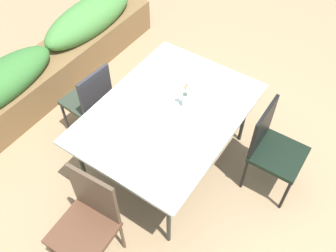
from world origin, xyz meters
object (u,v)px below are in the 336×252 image
object	(u,v)px
chair_far_side	(90,99)
planter_box	(52,60)
chair_near_right	(272,146)
dining_table	(168,115)
chair_end_left	(88,219)
flower_vase	(185,95)

from	to	relation	value
chair_far_side	planter_box	size ratio (longest dim) A/B	0.28
chair_far_side	chair_near_right	bearing A→B (deg)	-71.77
dining_table	planter_box	size ratio (longest dim) A/B	0.51
dining_table	chair_far_side	size ratio (longest dim) A/B	1.80
chair_end_left	chair_near_right	size ratio (longest dim) A/B	1.05
chair_end_left	planter_box	distance (m)	2.25
chair_end_left	planter_box	world-z (taller)	chair_end_left
chair_end_left	flower_vase	world-z (taller)	flower_vase
flower_vase	planter_box	world-z (taller)	flower_vase
dining_table	chair_far_side	world-z (taller)	chair_far_side
dining_table	planter_box	world-z (taller)	dining_table
chair_far_side	flower_vase	xyz separation A→B (m)	(0.23, -0.97, 0.40)
flower_vase	dining_table	bearing A→B (deg)	149.39
planter_box	dining_table	bearing A→B (deg)	-97.26
dining_table	chair_near_right	size ratio (longest dim) A/B	1.73
chair_far_side	flower_vase	bearing A→B (deg)	-72.70
chair_far_side	planter_box	distance (m)	0.99
chair_far_side	planter_box	bearing A→B (deg)	74.58
dining_table	chair_far_side	xyz separation A→B (m)	(-0.09, 0.89, -0.23)
dining_table	chair_end_left	bearing A→B (deg)	179.75
flower_vase	planter_box	size ratio (longest dim) A/B	0.08
chair_near_right	flower_vase	distance (m)	0.91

